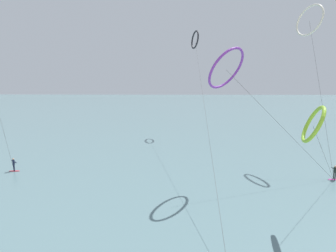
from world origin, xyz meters
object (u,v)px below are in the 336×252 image
object	(u,v)px
kite_ivory	(309,20)
kite_violet	(226,69)
surfer_crimson	(14,165)
kite_charcoal	(195,40)
surfer_magenta	(335,174)
kite_lime	(313,125)

from	to	relation	value
kite_ivory	kite_violet	xyz separation A→B (m)	(-12.79, -10.58, -6.75)
surfer_crimson	kite_ivory	distance (m)	43.26
kite_charcoal	kite_violet	xyz separation A→B (m)	(1.41, -30.94, -6.89)
surfer_magenta	kite_lime	xyz separation A→B (m)	(-7.70, -9.98, 7.31)
surfer_magenta	kite_ivory	size ratio (longest dim) A/B	0.08
kite_charcoal	surfer_crimson	bearing A→B (deg)	-58.38
kite_lime	surfer_crimson	bearing A→B (deg)	-99.06
surfer_magenta	kite_charcoal	size ratio (longest dim) A/B	0.03
surfer_crimson	surfer_magenta	xyz separation A→B (m)	(38.78, -1.90, 0.00)
surfer_magenta	kite_lime	size ratio (longest dim) A/B	0.15
surfer_crimson	kite_charcoal	size ratio (longest dim) A/B	0.03
kite_lime	surfer_magenta	bearing A→B (deg)	154.23
surfer_crimson	kite_lime	bearing A→B (deg)	26.55
surfer_crimson	kite_violet	bearing A→B (deg)	39.48
surfer_crimson	kite_lime	world-z (taller)	kite_lime
surfer_crimson	kite_lime	size ratio (longest dim) A/B	0.15
kite_charcoal	kite_ivory	xyz separation A→B (m)	(14.20, -20.37, -0.15)
kite_charcoal	kite_ivory	size ratio (longest dim) A/B	2.30
kite_violet	kite_lime	bearing A→B (deg)	76.58
kite_ivory	surfer_magenta	bearing A→B (deg)	-21.40
surfer_magenta	kite_charcoal	world-z (taller)	kite_charcoal
kite_lime	kite_ivory	xyz separation A→B (m)	(7.36, 18.86, 11.28)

